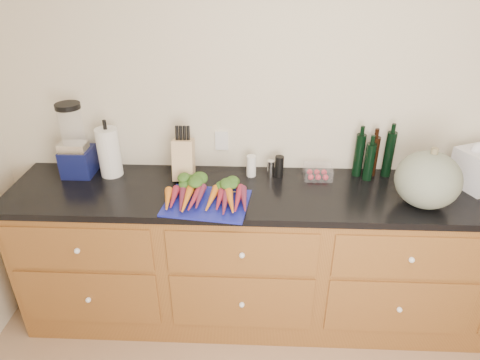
{
  "coord_description": "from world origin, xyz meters",
  "views": [
    {
      "loc": [
        -0.38,
        -0.84,
        2.17
      ],
      "look_at": [
        -0.47,
        1.2,
        1.06
      ],
      "focal_mm": 32.0,
      "sensor_mm": 36.0,
      "label": 1
    }
  ],
  "objects_px": {
    "blender_appliance": "(75,145)",
    "carrots": "(207,193)",
    "squash": "(428,180)",
    "knife_block": "(184,159)",
    "tomato_box": "(318,172)",
    "cutting_board": "(207,203)",
    "paper_towel": "(109,152)"
  },
  "relations": [
    {
      "from": "blender_appliance",
      "to": "carrots",
      "type": "bearing_deg",
      "value": -18.41
    },
    {
      "from": "squash",
      "to": "knife_block",
      "type": "bearing_deg",
      "value": 169.23
    },
    {
      "from": "knife_block",
      "to": "tomato_box",
      "type": "relative_size",
      "value": 1.46
    },
    {
      "from": "squash",
      "to": "blender_appliance",
      "type": "relative_size",
      "value": 0.75
    },
    {
      "from": "cutting_board",
      "to": "blender_appliance",
      "type": "xyz_separation_m",
      "value": [
        -0.82,
        0.32,
        0.19
      ]
    },
    {
      "from": "knife_block",
      "to": "cutting_board",
      "type": "bearing_deg",
      "value": -60.81
    },
    {
      "from": "blender_appliance",
      "to": "knife_block",
      "type": "distance_m",
      "value": 0.66
    },
    {
      "from": "paper_towel",
      "to": "tomato_box",
      "type": "distance_m",
      "value": 1.27
    },
    {
      "from": "carrots",
      "to": "blender_appliance",
      "type": "relative_size",
      "value": 1.03
    },
    {
      "from": "cutting_board",
      "to": "carrots",
      "type": "bearing_deg",
      "value": 90.0
    },
    {
      "from": "paper_towel",
      "to": "knife_block",
      "type": "distance_m",
      "value": 0.45
    },
    {
      "from": "paper_towel",
      "to": "knife_block",
      "type": "xyz_separation_m",
      "value": [
        0.45,
        -0.02,
        -0.03
      ]
    },
    {
      "from": "squash",
      "to": "tomato_box",
      "type": "distance_m",
      "value": 0.62
    },
    {
      "from": "cutting_board",
      "to": "tomato_box",
      "type": "distance_m",
      "value": 0.72
    },
    {
      "from": "squash",
      "to": "tomato_box",
      "type": "xyz_separation_m",
      "value": [
        -0.54,
        0.29,
        -0.11
      ]
    },
    {
      "from": "paper_towel",
      "to": "knife_block",
      "type": "height_order",
      "value": "paper_towel"
    },
    {
      "from": "squash",
      "to": "paper_towel",
      "type": "bearing_deg",
      "value": 171.28
    },
    {
      "from": "paper_towel",
      "to": "knife_block",
      "type": "relative_size",
      "value": 1.24
    },
    {
      "from": "squash",
      "to": "tomato_box",
      "type": "height_order",
      "value": "squash"
    },
    {
      "from": "cutting_board",
      "to": "knife_block",
      "type": "relative_size",
      "value": 1.85
    },
    {
      "from": "carrots",
      "to": "squash",
      "type": "relative_size",
      "value": 1.37
    },
    {
      "from": "cutting_board",
      "to": "paper_towel",
      "type": "xyz_separation_m",
      "value": [
        -0.62,
        0.32,
        0.14
      ]
    },
    {
      "from": "cutting_board",
      "to": "squash",
      "type": "xyz_separation_m",
      "value": [
        1.18,
        0.04,
        0.15
      ]
    },
    {
      "from": "cutting_board",
      "to": "squash",
      "type": "bearing_deg",
      "value": 2.17
    },
    {
      "from": "cutting_board",
      "to": "squash",
      "type": "height_order",
      "value": "squash"
    },
    {
      "from": "carrots",
      "to": "knife_block",
      "type": "distance_m",
      "value": 0.32
    },
    {
      "from": "cutting_board",
      "to": "knife_block",
      "type": "xyz_separation_m",
      "value": [
        -0.17,
        0.3,
        0.11
      ]
    },
    {
      "from": "carrots",
      "to": "tomato_box",
      "type": "distance_m",
      "value": 0.7
    },
    {
      "from": "cutting_board",
      "to": "knife_block",
      "type": "height_order",
      "value": "knife_block"
    },
    {
      "from": "squash",
      "to": "cutting_board",
      "type": "bearing_deg",
      "value": -177.83
    },
    {
      "from": "knife_block",
      "to": "carrots",
      "type": "bearing_deg",
      "value": -56.69
    },
    {
      "from": "blender_appliance",
      "to": "knife_block",
      "type": "relative_size",
      "value": 1.87
    }
  ]
}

